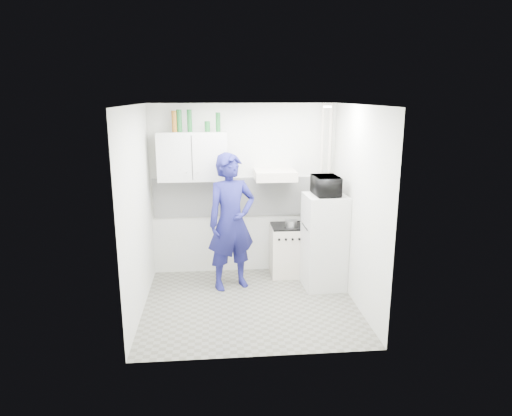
{
  "coord_description": "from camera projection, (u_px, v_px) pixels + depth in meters",
  "views": [
    {
      "loc": [
        -0.43,
        -5.57,
        2.72
      ],
      "look_at": [
        0.1,
        0.3,
        1.25
      ],
      "focal_mm": 32.0,
      "sensor_mm": 36.0,
      "label": 1
    }
  ],
  "objects": [
    {
      "name": "bottle_d",
      "position": [
        190.0,
        121.0,
        6.48
      ],
      "size": [
        0.07,
        0.07,
        0.31
      ],
      "primitive_type": "cylinder",
      "color": "#144C1E",
      "rests_on": "upper_cabinet"
    },
    {
      "name": "upper_cabinet",
      "position": [
        193.0,
        156.0,
        6.6
      ],
      "size": [
        1.0,
        0.35,
        0.7
      ],
      "primitive_type": "cube",
      "color": "silver",
      "rests_on": "wall_back"
    },
    {
      "name": "ceiling_spot_fixture",
      "position": [
        328.0,
        107.0,
        5.74
      ],
      "size": [
        0.1,
        0.1,
        0.02
      ],
      "primitive_type": "cylinder",
      "color": "white",
      "rests_on": "ceiling"
    },
    {
      "name": "wall_left",
      "position": [
        137.0,
        213.0,
        5.64
      ],
      "size": [
        0.0,
        2.6,
        2.6
      ],
      "primitive_type": "plane",
      "rotation": [
        1.57,
        0.0,
        1.57
      ],
      "color": "silver",
      "rests_on": "floor"
    },
    {
      "name": "backsplash",
      "position": [
        244.0,
        197.0,
        6.98
      ],
      "size": [
        2.74,
        0.03,
        0.6
      ],
      "primitive_type": "cube",
      "color": "white",
      "rests_on": "wall_back"
    },
    {
      "name": "bottle_e",
      "position": [
        218.0,
        122.0,
        6.52
      ],
      "size": [
        0.07,
        0.07,
        0.27
      ],
      "primitive_type": "cylinder",
      "color": "#144C1E",
      "rests_on": "upper_cabinet"
    },
    {
      "name": "floor",
      "position": [
        250.0,
        304.0,
        6.08
      ],
      "size": [
        2.8,
        2.8,
        0.0
      ],
      "primitive_type": "plane",
      "color": "slate",
      "rests_on": "ground"
    },
    {
      "name": "wall_back",
      "position": [
        244.0,
        190.0,
        6.97
      ],
      "size": [
        2.8,
        0.0,
        2.8
      ],
      "primitive_type": "plane",
      "rotation": [
        1.57,
        0.0,
        0.0
      ],
      "color": "silver",
      "rests_on": "floor"
    },
    {
      "name": "fridge",
      "position": [
        324.0,
        242.0,
        6.51
      ],
      "size": [
        0.59,
        0.59,
        1.36
      ],
      "primitive_type": "cube",
      "rotation": [
        0.0,
        0.0,
        0.05
      ],
      "color": "silver",
      "rests_on": "floor"
    },
    {
      "name": "stove_top",
      "position": [
        287.0,
        226.0,
        6.91
      ],
      "size": [
        0.46,
        0.46,
        0.03
      ],
      "primitive_type": "cube",
      "color": "black",
      "rests_on": "stove"
    },
    {
      "name": "stove",
      "position": [
        286.0,
        251.0,
        7.01
      ],
      "size": [
        0.48,
        0.48,
        0.76
      ],
      "primitive_type": "cube",
      "color": "beige",
      "rests_on": "floor"
    },
    {
      "name": "saucepan",
      "position": [
        291.0,
        223.0,
        6.83
      ],
      "size": [
        0.18,
        0.18,
        0.1
      ],
      "primitive_type": "cylinder",
      "color": "silver",
      "rests_on": "stove_top"
    },
    {
      "name": "bottle_b",
      "position": [
        174.0,
        121.0,
        6.46
      ],
      "size": [
        0.08,
        0.08,
        0.3
      ],
      "primitive_type": "cylinder",
      "color": "brown",
      "rests_on": "upper_cabinet"
    },
    {
      "name": "wall_right",
      "position": [
        358.0,
        208.0,
        5.89
      ],
      "size": [
        0.0,
        2.6,
        2.6
      ],
      "primitive_type": "plane",
      "rotation": [
        1.57,
        0.0,
        -1.57
      ],
      "color": "silver",
      "rests_on": "floor"
    },
    {
      "name": "pipe_a",
      "position": [
        328.0,
        190.0,
        7.01
      ],
      "size": [
        0.05,
        0.05,
        2.6
      ],
      "primitive_type": "cylinder",
      "color": "beige",
      "rests_on": "floor"
    },
    {
      "name": "range_hood",
      "position": [
        275.0,
        175.0,
        6.71
      ],
      "size": [
        0.6,
        0.5,
        0.14
      ],
      "primitive_type": "cube",
      "color": "beige",
      "rests_on": "wall_back"
    },
    {
      "name": "person",
      "position": [
        231.0,
        222.0,
        6.42
      ],
      "size": [
        0.83,
        0.69,
        1.95
      ],
      "primitive_type": "imported",
      "rotation": [
        0.0,
        0.0,
        0.36
      ],
      "color": "navy",
      "rests_on": "floor"
    },
    {
      "name": "canister_b",
      "position": [
        207.0,
        126.0,
        6.52
      ],
      "size": [
        0.08,
        0.08,
        0.15
      ],
      "primitive_type": "cylinder",
      "color": "#144C1E",
      "rests_on": "upper_cabinet"
    },
    {
      "name": "microwave",
      "position": [
        326.0,
        186.0,
        6.31
      ],
      "size": [
        0.5,
        0.36,
        0.27
      ],
      "primitive_type": "imported",
      "rotation": [
        0.0,
        0.0,
        1.63
      ],
      "color": "black",
      "rests_on": "fridge"
    },
    {
      "name": "pipe_b",
      "position": [
        321.0,
        190.0,
        7.0
      ],
      "size": [
        0.04,
        0.04,
        2.6
      ],
      "primitive_type": "cylinder",
      "color": "beige",
      "rests_on": "floor"
    },
    {
      "name": "ceiling",
      "position": [
        250.0,
        105.0,
        5.45
      ],
      "size": [
        2.8,
        2.8,
        0.0
      ],
      "primitive_type": "plane",
      "color": "white",
      "rests_on": "wall_back"
    },
    {
      "name": "bottle_c",
      "position": [
        179.0,
        121.0,
        6.47
      ],
      "size": [
        0.08,
        0.08,
        0.32
      ],
      "primitive_type": "cylinder",
      "color": "#144C1E",
      "rests_on": "upper_cabinet"
    }
  ]
}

